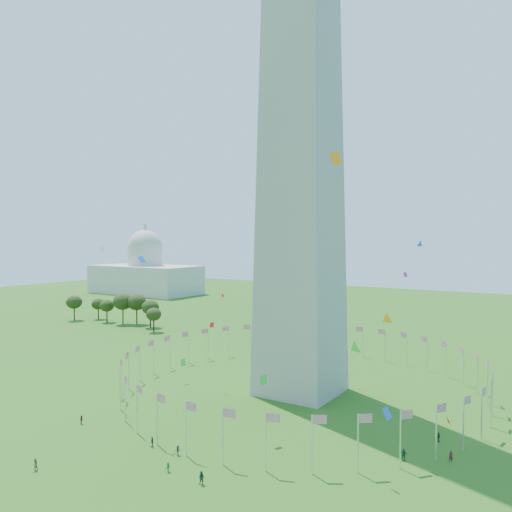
% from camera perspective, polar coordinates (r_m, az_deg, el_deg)
% --- Properties ---
extents(ground, '(600.00, 600.00, 0.00)m').
position_cam_1_polar(ground, '(81.39, -13.00, -23.77)').
color(ground, '#235513').
rests_on(ground, ground).
extents(washington_monument, '(16.80, 16.80, 169.00)m').
position_cam_1_polar(washington_monument, '(124.12, 5.22, 25.34)').
color(washington_monument, '#ADA89A').
rests_on(washington_monument, ground).
extents(flag_ring, '(80.24, 80.24, 9.00)m').
position_cam_1_polar(flag_ring, '(118.05, 5.09, -13.14)').
color(flag_ring, silver).
rests_on(flag_ring, ground).
extents(capitol_building, '(70.00, 35.00, 46.00)m').
position_cam_1_polar(capitol_building, '(328.11, -12.55, -0.20)').
color(capitol_building, beige).
rests_on(capitol_building, ground).
extents(crowd, '(86.79, 76.60, 1.96)m').
position_cam_1_polar(crowd, '(78.32, -12.36, -24.14)').
color(crowd, '#1E2547').
rests_on(crowd, ground).
extents(kites_aloft, '(98.77, 82.42, 41.89)m').
position_cam_1_polar(kites_aloft, '(89.07, 5.80, -8.33)').
color(kites_aloft, green).
rests_on(kites_aloft, ground).
extents(tree_line_west, '(54.64, 15.57, 12.47)m').
position_cam_1_polar(tree_line_west, '(214.26, -15.13, -6.07)').
color(tree_line_west, '#314416').
rests_on(tree_line_west, ground).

